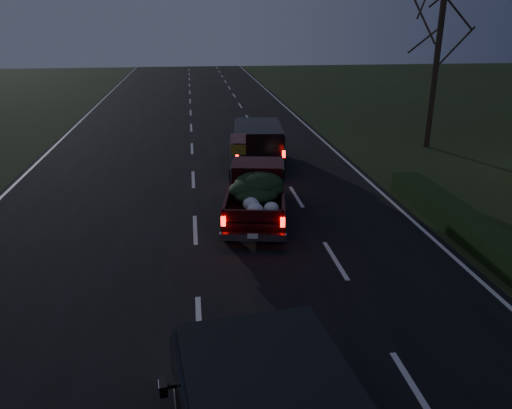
{
  "coord_description": "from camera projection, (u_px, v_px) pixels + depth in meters",
  "views": [
    {
      "loc": [
        0.04,
        -8.82,
        5.92
      ],
      "look_at": [
        1.64,
        3.48,
        1.3
      ],
      "focal_mm": 35.0,
      "sensor_mm": 36.0,
      "label": 1
    }
  ],
  "objects": [
    {
      "name": "ground",
      "position": [
        199.0,
        326.0,
        10.26
      ],
      "size": [
        120.0,
        120.0,
        0.0
      ],
      "primitive_type": "plane",
      "color": "black",
      "rests_on": "ground"
    },
    {
      "name": "road_asphalt",
      "position": [
        199.0,
        325.0,
        10.26
      ],
      "size": [
        14.0,
        120.0,
        0.02
      ],
      "primitive_type": "cube",
      "color": "black",
      "rests_on": "ground"
    },
    {
      "name": "hedge_row",
      "position": [
        477.0,
        234.0,
        13.89
      ],
      "size": [
        1.0,
        10.0,
        0.6
      ],
      "primitive_type": "cube",
      "color": "black",
      "rests_on": "ground"
    },
    {
      "name": "bare_tree_far",
      "position": [
        440.0,
        35.0,
        22.84
      ],
      "size": [
        3.6,
        3.6,
        7.0
      ],
      "color": "black",
      "rests_on": "ground"
    },
    {
      "name": "pickup_truck",
      "position": [
        257.0,
        191.0,
        15.55
      ],
      "size": [
        2.49,
        4.82,
        2.41
      ],
      "rotation": [
        0.0,
        0.0,
        -0.17
      ],
      "color": "#330608",
      "rests_on": "ground"
    },
    {
      "name": "lead_suv",
      "position": [
        258.0,
        140.0,
        21.4
      ],
      "size": [
        2.44,
        5.0,
        1.39
      ],
      "rotation": [
        0.0,
        0.0,
        -0.09
      ],
      "color": "black",
      "rests_on": "ground"
    }
  ]
}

